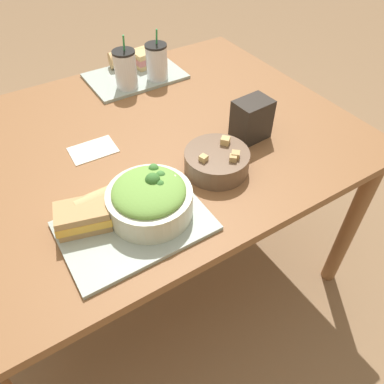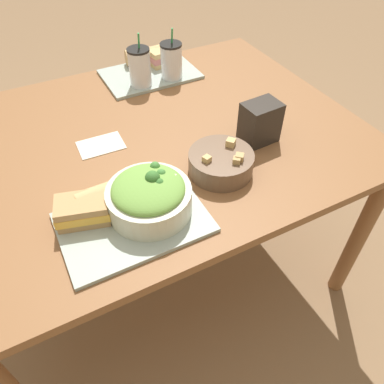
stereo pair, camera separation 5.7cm
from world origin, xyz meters
TOP-DOWN VIEW (x-y plane):
  - ground_plane at (0.00, 0.00)m, footprint 12.00×12.00m
  - dining_table at (0.00, 0.00)m, footprint 1.38×1.06m
  - tray_near at (-0.20, -0.34)m, footprint 0.37×0.25m
  - tray_far at (0.15, 0.38)m, footprint 0.37×0.25m
  - salad_bowl at (-0.14, -0.32)m, footprint 0.22×0.22m
  - soup_bowl at (0.11, -0.27)m, footprint 0.19×0.19m
  - sandwich_near at (-0.31, -0.28)m, footprint 0.15×0.12m
  - baguette_near at (-0.23, -0.25)m, footprint 0.17×0.07m
  - sandwich_far at (0.24, 0.43)m, footprint 0.14×0.10m
  - baguette_far at (0.17, 0.47)m, footprint 0.17×0.09m
  - drink_cup_dark at (0.09, 0.31)m, footprint 0.09×0.09m
  - drink_cup_red at (0.22, 0.31)m, footprint 0.09×0.09m
  - chip_bag at (0.29, -0.19)m, footprint 0.12×0.09m
  - napkin_folded at (-0.17, 0.02)m, footprint 0.15×0.11m

SIDE VIEW (x-z plane):
  - ground_plane at x=0.00m, z-range 0.00..0.00m
  - dining_table at x=0.00m, z-range 0.29..1.03m
  - napkin_folded at x=-0.17m, z-range 0.74..0.74m
  - tray_near at x=-0.20m, z-range 0.74..0.75m
  - tray_far at x=0.15m, z-range 0.74..0.75m
  - soup_bowl at x=0.11m, z-range 0.73..0.82m
  - sandwich_far at x=0.24m, z-range 0.75..0.82m
  - sandwich_near at x=-0.31m, z-range 0.75..0.82m
  - baguette_near at x=-0.23m, z-range 0.75..0.82m
  - baguette_far at x=0.17m, z-range 0.75..0.82m
  - salad_bowl at x=-0.14m, z-range 0.74..0.86m
  - chip_bag at x=0.29m, z-range 0.74..0.87m
  - drink_cup_red at x=0.22m, z-range 0.72..0.91m
  - drink_cup_dark at x=0.09m, z-range 0.72..0.92m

